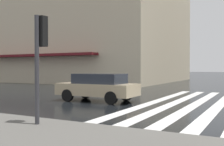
# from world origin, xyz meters

# --- Properties ---
(ground_plane) EXTENTS (220.00, 220.00, 0.00)m
(ground_plane) POSITION_xyz_m (0.00, 0.00, 0.00)
(ground_plane) COLOR black
(zebra_crossing) EXTENTS (13.00, 5.50, 0.01)m
(zebra_crossing) POSITION_xyz_m (4.00, 0.93, 0.00)
(zebra_crossing) COLOR silver
(zebra_crossing) RESTS_ON ground_plane
(haussmann_block_mid) EXTENTS (20.47, 28.10, 20.25)m
(haussmann_block_mid) POSITION_xyz_m (22.13, 21.84, 9.91)
(haussmann_block_mid) COLOR beige
(haussmann_block_mid) RESTS_ON ground_plane
(traffic_signal_post) EXTENTS (0.44, 0.30, 3.00)m
(traffic_signal_post) POSITION_xyz_m (-3.69, 4.26, 2.32)
(traffic_signal_post) COLOR #333338
(traffic_signal_post) RESTS_ON sidewalk_pavement
(car_champagne) EXTENTS (1.85, 4.10, 1.41)m
(car_champagne) POSITION_xyz_m (2.50, 6.08, 0.76)
(car_champagne) COLOR tan
(car_champagne) RESTS_ON ground_plane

